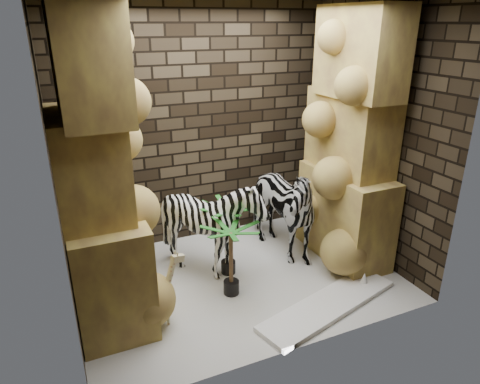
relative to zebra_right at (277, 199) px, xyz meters
name	(u,v)px	position (x,y,z in m)	size (l,w,h in m)	color
floor	(239,279)	(-0.68, -0.38, -0.73)	(3.50, 3.50, 0.00)	beige
wall_back	(199,128)	(-0.68, 0.87, 0.77)	(3.50, 3.50, 0.00)	black
wall_front	(303,195)	(-0.68, -1.63, 0.77)	(3.50, 3.50, 0.00)	black
wall_left	(54,177)	(-2.43, -0.38, 0.77)	(3.00, 3.00, 0.00)	black
wall_right	(375,136)	(1.07, -0.38, 0.77)	(3.00, 3.00, 0.00)	black
rock_pillar_left	(96,171)	(-2.08, -0.38, 0.77)	(0.68, 1.30, 3.00)	#DCC755
rock_pillar_right	(352,139)	(0.74, -0.38, 0.77)	(0.58, 1.25, 3.00)	#DCC755
zebra_right	(277,199)	(0.00, 0.00, 0.00)	(0.67, 1.24, 1.46)	white
zebra_left	(212,231)	(-0.90, -0.14, -0.18)	(0.98, 1.22, 1.10)	white
giraffe_toy	(155,293)	(-1.73, -0.82, -0.35)	(0.39, 0.13, 0.76)	beige
palm_front	(228,239)	(-0.73, -0.20, -0.28)	(0.36, 0.36, 0.89)	#227021
palm_back	(231,260)	(-0.86, -0.60, -0.32)	(0.36, 0.36, 0.83)	#227021
surfboard	(329,305)	(-0.03, -1.24, -0.71)	(1.70, 0.42, 0.05)	white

